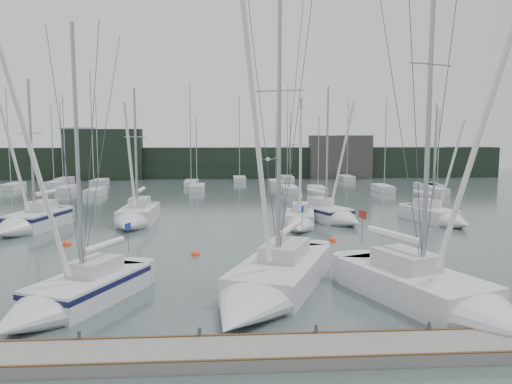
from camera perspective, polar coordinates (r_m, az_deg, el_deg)
ground at (r=21.66m, az=-0.53°, el=-12.84°), size 160.00×160.00×0.00m
dock at (r=16.95m, az=0.50°, el=-17.84°), size 24.00×2.00×0.40m
far_treeline at (r=82.52m, az=-3.02°, el=3.36°), size 90.00×4.00×5.00m
far_building_left at (r=82.62m, az=-17.05°, el=4.13°), size 12.00×3.00×8.00m
far_building_right at (r=82.72m, az=9.59°, el=3.98°), size 10.00×3.00×7.00m
mast_forest at (r=66.32m, az=-5.13°, el=0.79°), size 56.81×23.69×14.68m
sailboat_near_left at (r=22.14m, az=-21.08°, el=-11.37°), size 5.72×8.45×12.64m
sailboat_near_center at (r=22.07m, az=1.13°, el=-10.91°), size 7.39×11.75×15.65m
sailboat_near_right at (r=21.80m, az=21.41°, el=-11.47°), size 6.65×10.44×17.02m
sailboat_mid_a at (r=40.85m, az=-24.66°, el=-3.23°), size 4.41×8.20×12.15m
sailboat_mid_b at (r=40.64m, az=-13.69°, el=-2.93°), size 2.90×8.03×11.66m
sailboat_mid_c at (r=38.66m, az=5.04°, el=-3.36°), size 3.28×7.21×10.66m
sailboat_mid_d at (r=41.52m, az=8.77°, el=-2.64°), size 5.22×7.90×11.88m
sailboat_mid_e at (r=42.84m, az=20.37°, el=-2.76°), size 4.16×7.37×10.24m
buoy_a at (r=30.39m, az=-6.92°, el=-7.15°), size 0.54×0.54×0.54m
buoy_b at (r=34.40m, az=8.73°, el=-5.55°), size 0.55×0.55×0.55m
buoy_c at (r=35.09m, az=-20.80°, el=-5.67°), size 0.59×0.59×0.59m
seagull at (r=22.53m, az=1.36°, el=3.76°), size 0.91×0.42×0.18m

